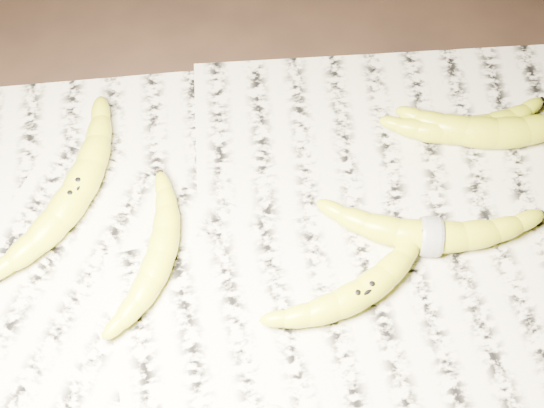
{
  "coord_description": "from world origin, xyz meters",
  "views": [
    {
      "loc": [
        0.02,
        -0.35,
        0.74
      ],
      "look_at": [
        0.02,
        0.05,
        0.05
      ],
      "focal_mm": 50.0,
      "sensor_mm": 36.0,
      "label": 1
    }
  ],
  "objects_px": {
    "banana_left_a": "(75,192)",
    "banana_center": "(363,291)",
    "banana_left_b": "(160,255)",
    "banana_upper_a": "(468,128)",
    "banana_upper_b": "(496,131)",
    "banana_taped": "(431,235)"
  },
  "relations": [
    {
      "from": "banana_center",
      "to": "banana_upper_a",
      "type": "bearing_deg",
      "value": 23.96
    },
    {
      "from": "banana_left_a",
      "to": "banana_left_b",
      "type": "bearing_deg",
      "value": -105.53
    },
    {
      "from": "banana_taped",
      "to": "banana_upper_a",
      "type": "xyz_separation_m",
      "value": [
        0.06,
        0.14,
        -0.0
      ]
    },
    {
      "from": "banana_left_b",
      "to": "banana_taped",
      "type": "xyz_separation_m",
      "value": [
        0.29,
        0.02,
        0.0
      ]
    },
    {
      "from": "banana_left_a",
      "to": "banana_center",
      "type": "bearing_deg",
      "value": -88.64
    },
    {
      "from": "banana_center",
      "to": "banana_upper_a",
      "type": "distance_m",
      "value": 0.25
    },
    {
      "from": "banana_left_a",
      "to": "banana_left_b",
      "type": "distance_m",
      "value": 0.12
    },
    {
      "from": "banana_left_b",
      "to": "banana_upper_b",
      "type": "relative_size",
      "value": 0.9
    },
    {
      "from": "banana_left_b",
      "to": "banana_center",
      "type": "distance_m",
      "value": 0.22
    },
    {
      "from": "banana_taped",
      "to": "banana_upper_a",
      "type": "relative_size",
      "value": 1.28
    },
    {
      "from": "banana_left_b",
      "to": "banana_center",
      "type": "bearing_deg",
      "value": -88.57
    },
    {
      "from": "banana_center",
      "to": "banana_upper_a",
      "type": "xyz_separation_m",
      "value": [
        0.14,
        0.2,
        -0.0
      ]
    },
    {
      "from": "banana_upper_a",
      "to": "banana_taped",
      "type": "bearing_deg",
      "value": -120.65
    },
    {
      "from": "banana_upper_b",
      "to": "banana_left_a",
      "type": "bearing_deg",
      "value": -169.86
    },
    {
      "from": "banana_left_b",
      "to": "banana_upper_a",
      "type": "height_order",
      "value": "same"
    },
    {
      "from": "banana_center",
      "to": "banana_upper_b",
      "type": "height_order",
      "value": "banana_upper_b"
    },
    {
      "from": "banana_left_b",
      "to": "banana_upper_b",
      "type": "xyz_separation_m",
      "value": [
        0.38,
        0.15,
        0.0
      ]
    },
    {
      "from": "banana_left_a",
      "to": "banana_upper_a",
      "type": "xyz_separation_m",
      "value": [
        0.45,
        0.08,
        -0.0
      ]
    },
    {
      "from": "banana_taped",
      "to": "banana_upper_b",
      "type": "relative_size",
      "value": 1.14
    },
    {
      "from": "banana_left_a",
      "to": "banana_upper_b",
      "type": "height_order",
      "value": "same"
    },
    {
      "from": "banana_center",
      "to": "banana_upper_b",
      "type": "bearing_deg",
      "value": 17.51
    },
    {
      "from": "banana_upper_a",
      "to": "banana_upper_b",
      "type": "bearing_deg",
      "value": -20.01
    }
  ]
}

